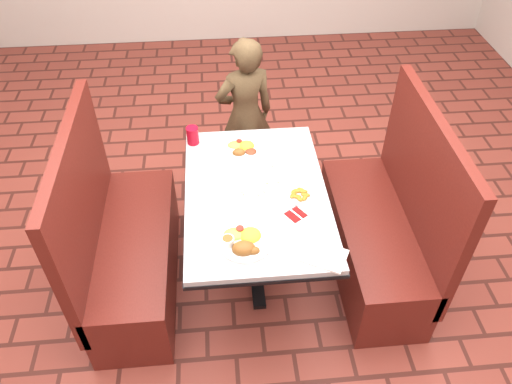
# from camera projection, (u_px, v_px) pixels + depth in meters

# --- Properties ---
(dining_table) EXTENTS (0.81, 1.21, 0.75)m
(dining_table) POSITION_uv_depth(u_px,v_px,m) (256.00, 204.00, 2.88)
(dining_table) COLOR #BABDC0
(dining_table) RESTS_ON ground
(booth_bench_left) EXTENTS (0.47, 1.20, 1.17)m
(booth_bench_left) POSITION_uv_depth(u_px,v_px,m) (126.00, 250.00, 3.05)
(booth_bench_left) COLOR maroon
(booth_bench_left) RESTS_ON ground
(booth_bench_right) EXTENTS (0.47, 1.20, 1.17)m
(booth_bench_right) POSITION_uv_depth(u_px,v_px,m) (381.00, 233.00, 3.16)
(booth_bench_right) COLOR maroon
(booth_bench_right) RESTS_ON ground
(diner_person) EXTENTS (0.50, 0.39, 1.20)m
(diner_person) POSITION_uv_depth(u_px,v_px,m) (245.00, 115.00, 3.64)
(diner_person) COLOR brown
(diner_person) RESTS_ON ground
(near_dinner_plate) EXTENTS (0.28, 0.28, 0.09)m
(near_dinner_plate) POSITION_uv_depth(u_px,v_px,m) (244.00, 240.00, 2.51)
(near_dinner_plate) COLOR white
(near_dinner_plate) RESTS_ON dining_table
(far_dinner_plate) EXTENTS (0.24, 0.24, 0.06)m
(far_dinner_plate) POSITION_uv_depth(u_px,v_px,m) (243.00, 147.00, 3.09)
(far_dinner_plate) COLOR white
(far_dinner_plate) RESTS_ON dining_table
(plantain_plate) EXTENTS (0.17, 0.17, 0.03)m
(plantain_plate) POSITION_uv_depth(u_px,v_px,m) (300.00, 195.00, 2.79)
(plantain_plate) COLOR white
(plantain_plate) RESTS_ON dining_table
(maroon_napkin) EXTENTS (0.13, 0.13, 0.00)m
(maroon_napkin) POSITION_uv_depth(u_px,v_px,m) (296.00, 215.00, 2.69)
(maroon_napkin) COLOR maroon
(maroon_napkin) RESTS_ON dining_table
(spoon_utensil) EXTENTS (0.08, 0.11, 0.00)m
(spoon_utensil) POSITION_uv_depth(u_px,v_px,m) (296.00, 214.00, 2.69)
(spoon_utensil) COLOR silver
(spoon_utensil) RESTS_ON dining_table
(red_tumbler) EXTENTS (0.08, 0.08, 0.11)m
(red_tumbler) POSITION_uv_depth(u_px,v_px,m) (193.00, 135.00, 3.12)
(red_tumbler) COLOR #B80C1F
(red_tumbler) RESTS_ON dining_table
(paper_napkin) EXTENTS (0.26, 0.24, 0.01)m
(paper_napkin) POSITION_uv_depth(u_px,v_px,m) (324.00, 256.00, 2.47)
(paper_napkin) COLOR white
(paper_napkin) RESTS_ON dining_table
(knife_utensil) EXTENTS (0.09, 0.18, 0.00)m
(knife_utensil) POSITION_uv_depth(u_px,v_px,m) (243.00, 232.00, 2.58)
(knife_utensil) COLOR silver
(knife_utensil) RESTS_ON dining_table
(fork_utensil) EXTENTS (0.04, 0.16, 0.00)m
(fork_utensil) POSITION_uv_depth(u_px,v_px,m) (238.00, 236.00, 2.56)
(fork_utensil) COLOR #B8B8BD
(fork_utensil) RESTS_ON dining_table
(lettuce_shreds) EXTENTS (0.28, 0.32, 0.00)m
(lettuce_shreds) POSITION_uv_depth(u_px,v_px,m) (262.00, 184.00, 2.87)
(lettuce_shreds) COLOR #78B448
(lettuce_shreds) RESTS_ON dining_table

